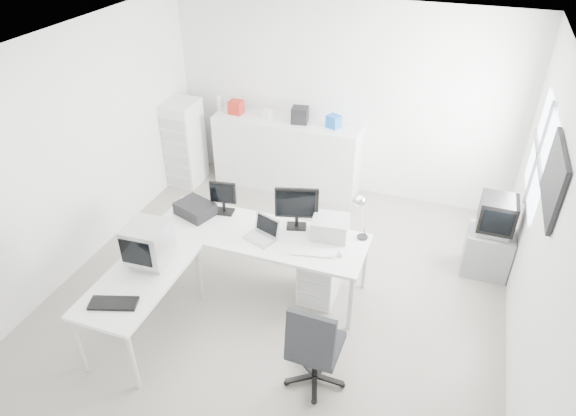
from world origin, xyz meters
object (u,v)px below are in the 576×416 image
(side_desk, at_px, (144,305))
(sideboard, at_px, (287,154))
(drawer_pedestal, at_px, (320,275))
(office_chair, at_px, (316,342))
(laptop, at_px, (260,231))
(main_desk, at_px, (260,259))
(filing_cabinet, at_px, (184,143))
(inkjet_printer, at_px, (195,209))
(crt_monitor, at_px, (148,243))
(crt_tv, at_px, (497,216))
(lcd_monitor_large, at_px, (297,208))
(tv_cabinet, at_px, (487,252))
(laser_printer, at_px, (330,227))
(lcd_monitor_small, at_px, (223,198))

(side_desk, xyz_separation_m, sideboard, (0.36, 3.37, 0.17))
(drawer_pedestal, xyz_separation_m, office_chair, (0.30, -1.15, 0.22))
(laptop, bearing_deg, main_desk, 136.47)
(drawer_pedestal, height_order, filing_cabinet, filing_cabinet)
(inkjet_printer, height_order, filing_cabinet, filing_cabinet)
(side_desk, distance_m, inkjet_printer, 1.28)
(laptop, xyz_separation_m, crt_monitor, (-0.90, -0.75, 0.14))
(crt_tv, bearing_deg, office_chair, -123.37)
(lcd_monitor_large, relative_size, crt_tv, 1.00)
(drawer_pedestal, relative_size, office_chair, 0.58)
(tv_cabinet, height_order, crt_tv, crt_tv)
(crt_tv, relative_size, sideboard, 0.23)
(lcd_monitor_large, relative_size, sideboard, 0.23)
(side_desk, height_order, filing_cabinet, filing_cabinet)
(laptop, relative_size, filing_cabinet, 0.25)
(laser_printer, distance_m, crt_tv, 1.96)
(laptop, relative_size, sideboard, 0.15)
(side_desk, relative_size, tv_cabinet, 2.41)
(crt_tv, bearing_deg, lcd_monitor_small, -163.55)
(main_desk, height_order, laptop, laptop)
(laser_printer, bearing_deg, office_chair, -85.65)
(sideboard, distance_m, filing_cabinet, 1.58)
(lcd_monitor_small, relative_size, tv_cabinet, 0.67)
(lcd_monitor_small, distance_m, crt_tv, 3.16)
(side_desk, bearing_deg, lcd_monitor_large, 48.37)
(lcd_monitor_large, bearing_deg, laptop, -146.16)
(main_desk, distance_m, sideboard, 2.33)
(side_desk, bearing_deg, inkjet_printer, 90.00)
(drawer_pedestal, relative_size, crt_monitor, 1.21)
(main_desk, height_order, side_desk, same)
(lcd_monitor_large, distance_m, tv_cabinet, 2.41)
(office_chair, relative_size, sideboard, 0.47)
(side_desk, relative_size, laser_printer, 3.58)
(main_desk, relative_size, tv_cabinet, 4.13)
(drawer_pedestal, bearing_deg, laptop, -167.01)
(drawer_pedestal, distance_m, office_chair, 1.21)
(side_desk, relative_size, office_chair, 1.35)
(filing_cabinet, bearing_deg, crt_tv, -9.63)
(crt_monitor, relative_size, crt_tv, 1.00)
(side_desk, distance_m, office_chair, 1.86)
(inkjet_printer, relative_size, office_chair, 0.40)
(lcd_monitor_large, bearing_deg, lcd_monitor_small, 164.44)
(inkjet_printer, height_order, sideboard, sideboard)
(lcd_monitor_large, bearing_deg, office_chair, -79.82)
(side_desk, distance_m, drawer_pedestal, 1.93)
(drawer_pedestal, relative_size, laser_printer, 1.53)
(office_chair, bearing_deg, filing_cabinet, 136.58)
(office_chair, xyz_separation_m, sideboard, (-1.49, 3.37, 0.03))
(main_desk, bearing_deg, lcd_monitor_small, 155.56)
(lcd_monitor_large, height_order, crt_tv, lcd_monitor_large)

